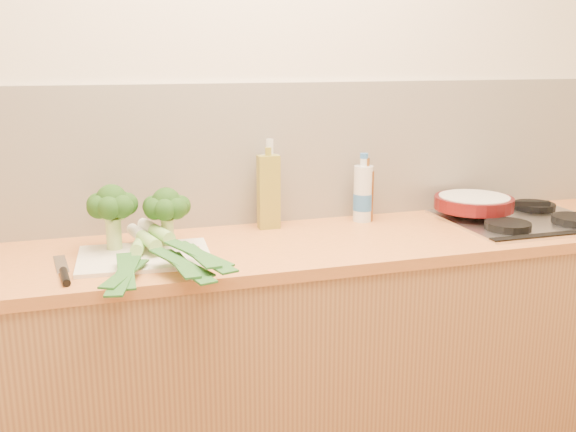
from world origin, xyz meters
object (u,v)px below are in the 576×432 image
chopping_board (144,257)px  skillet (475,202)px  chefs_knife (64,273)px  gas_hob (522,218)px

chopping_board → skillet: bearing=9.6°
chefs_knife → chopping_board: bearing=17.0°
chopping_board → skillet: skillet is taller
chefs_knife → skillet: skillet is taller
chopping_board → chefs_knife: (-0.24, -0.10, 0.00)m
gas_hob → chopping_board: 1.47m
chefs_knife → gas_hob: bearing=-1.2°
skillet → gas_hob: bearing=-16.0°
chopping_board → gas_hob: bearing=4.9°
chefs_knife → skillet: 1.58m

